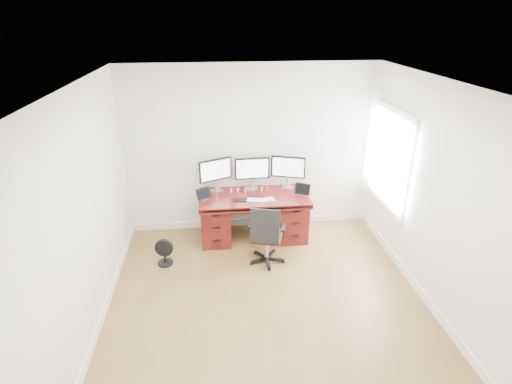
{
  "coord_description": "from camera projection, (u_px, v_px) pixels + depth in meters",
  "views": [
    {
      "loc": [
        -0.58,
        -3.8,
        3.36
      ],
      "look_at": [
        0.0,
        1.5,
        0.95
      ],
      "focal_mm": 28.0,
      "sensor_mm": 36.0,
      "label": 1
    }
  ],
  "objects": [
    {
      "name": "ground",
      "position": [
        269.0,
        313.0,
        4.88
      ],
      "size": [
        4.5,
        4.5,
        0.0
      ],
      "primitive_type": "plane",
      "color": "brown",
      "rests_on": "ground"
    },
    {
      "name": "figurine_brown",
      "position": [
        267.0,
        189.0,
        6.35
      ],
      "size": [
        0.03,
        0.03,
        0.08
      ],
      "color": "#9A4D43",
      "rests_on": "desk"
    },
    {
      "name": "tablet_right",
      "position": [
        303.0,
        190.0,
        6.2
      ],
      "size": [
        0.24,
        0.17,
        0.19
      ],
      "rotation": [
        0.0,
        0.0,
        -0.48
      ],
      "color": "silver",
      "rests_on": "desk"
    },
    {
      "name": "tablet_left",
      "position": [
        204.0,
        194.0,
        6.05
      ],
      "size": [
        0.24,
        0.18,
        0.19
      ],
      "rotation": [
        0.0,
        0.0,
        0.56
      ],
      "color": "silver",
      "rests_on": "desk"
    },
    {
      "name": "drawing_tablet",
      "position": [
        240.0,
        200.0,
        6.06
      ],
      "size": [
        0.21,
        0.15,
        0.01
      ],
      "primitive_type": "cube",
      "rotation": [
        0.0,
        0.0,
        -0.14
      ],
      "color": "black",
      "rests_on": "desk"
    },
    {
      "name": "floor_fan",
      "position": [
        164.0,
        253.0,
        5.76
      ],
      "size": [
        0.27,
        0.23,
        0.39
      ],
      "rotation": [
        0.0,
        0.0,
        -0.16
      ],
      "color": "black",
      "rests_on": "ground"
    },
    {
      "name": "phone",
      "position": [
        255.0,
        196.0,
        6.18
      ],
      "size": [
        0.15,
        0.1,
        0.01
      ],
      "primitive_type": "cube",
      "rotation": [
        0.0,
        0.0,
        0.21
      ],
      "color": "black",
      "rests_on": "desk"
    },
    {
      "name": "monitor_right",
      "position": [
        288.0,
        168.0,
        6.37
      ],
      "size": [
        0.53,
        0.21,
        0.53
      ],
      "rotation": [
        0.0,
        0.0,
        -0.32
      ],
      "color": "silver",
      "rests_on": "desk"
    },
    {
      "name": "back_wall",
      "position": [
        251.0,
        150.0,
        6.37
      ],
      "size": [
        4.0,
        0.1,
        2.7
      ],
      "primitive_type": "cube",
      "color": "white",
      "rests_on": "ground"
    },
    {
      "name": "monitor_left",
      "position": [
        215.0,
        171.0,
        6.26
      ],
      "size": [
        0.51,
        0.26,
        0.53
      ],
      "rotation": [
        0.0,
        0.0,
        0.43
      ],
      "color": "silver",
      "rests_on": "desk"
    },
    {
      "name": "desk",
      "position": [
        254.0,
        215.0,
        6.38
      ],
      "size": [
        1.7,
        0.8,
        0.75
      ],
      "color": "#4B120F",
      "rests_on": "ground"
    },
    {
      "name": "monitor_center",
      "position": [
        252.0,
        170.0,
        6.31
      ],
      "size": [
        0.55,
        0.15,
        0.53
      ],
      "rotation": [
        0.0,
        0.0,
        0.04
      ],
      "color": "silver",
      "rests_on": "desk"
    },
    {
      "name": "office_chair",
      "position": [
        266.0,
        245.0,
        5.74
      ],
      "size": [
        0.62,
        0.62,
        0.93
      ],
      "rotation": [
        0.0,
        0.0,
        -0.29
      ],
      "color": "black",
      "rests_on": "ground"
    },
    {
      "name": "right_wall",
      "position": [
        440.0,
        202.0,
        4.62
      ],
      "size": [
        0.1,
        4.5,
        2.7
      ],
      "color": "white",
      "rests_on": "ground"
    },
    {
      "name": "figurine_purple",
      "position": [
        245.0,
        190.0,
        6.31
      ],
      "size": [
        0.03,
        0.03,
        0.08
      ],
      "color": "#A863CC",
      "rests_on": "desk"
    },
    {
      "name": "figurine_pink",
      "position": [
        231.0,
        190.0,
        6.29
      ],
      "size": [
        0.03,
        0.03,
        0.08
      ],
      "color": "#F26DC7",
      "rests_on": "desk"
    },
    {
      "name": "figurine_orange",
      "position": [
        262.0,
        189.0,
        6.34
      ],
      "size": [
        0.03,
        0.03,
        0.08
      ],
      "color": "#F1BB44",
      "rests_on": "desk"
    },
    {
      "name": "trackpad",
      "position": [
        270.0,
        199.0,
        6.08
      ],
      "size": [
        0.16,
        0.16,
        0.01
      ],
      "primitive_type": "cube",
      "rotation": [
        0.0,
        0.0,
        0.15
      ],
      "color": "silver",
      "rests_on": "desk"
    },
    {
      "name": "figurine_yellow",
      "position": [
        238.0,
        190.0,
        6.3
      ],
      "size": [
        0.03,
        0.03,
        0.08
      ],
      "color": "#E5BB6D",
      "rests_on": "desk"
    },
    {
      "name": "keyboard",
      "position": [
        257.0,
        200.0,
        6.05
      ],
      "size": [
        0.31,
        0.17,
        0.01
      ],
      "primitive_type": "cube",
      "rotation": [
        0.0,
        0.0,
        -0.18
      ],
      "color": "white",
      "rests_on": "desk"
    }
  ]
}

